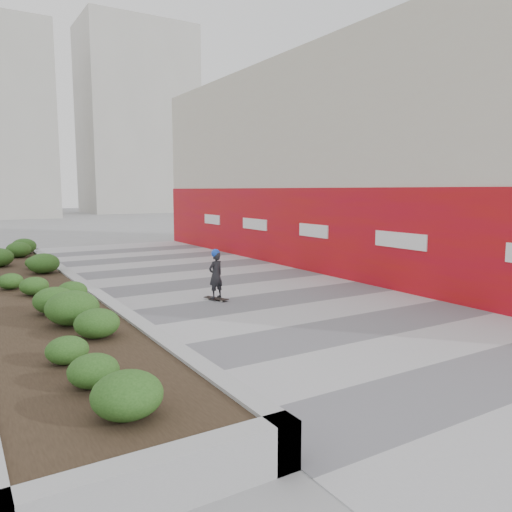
{
  "coord_description": "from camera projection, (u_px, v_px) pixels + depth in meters",
  "views": [
    {
      "loc": [
        -6.96,
        -5.93,
        2.92
      ],
      "look_at": [
        0.22,
        5.81,
        1.1
      ],
      "focal_mm": 35.0,
      "sensor_mm": 36.0,
      "label": 1
    }
  ],
  "objects": [
    {
      "name": "building",
      "position": [
        360.0,
        163.0,
        19.68
      ],
      "size": [
        6.04,
        24.08,
        8.0
      ],
      "color": "beige",
      "rests_on": "ground"
    },
    {
      "name": "distant_bldg_north_r",
      "position": [
        138.0,
        121.0,
        65.92
      ],
      "size": [
        14.0,
        10.0,
        24.0
      ],
      "primitive_type": "cube",
      "color": "#ADAAA3",
      "rests_on": "ground"
    },
    {
      "name": "walkway",
      "position": [
        311.0,
        317.0,
        11.54
      ],
      "size": [
        8.0,
        36.0,
        0.01
      ],
      "primitive_type": "cube",
      "color": "#A8A8AD",
      "rests_on": "ground"
    },
    {
      "name": "ground",
      "position": [
        413.0,
        353.0,
        9.0
      ],
      "size": [
        160.0,
        160.0,
        0.0
      ],
      "primitive_type": "plane",
      "color": "gray",
      "rests_on": "ground"
    },
    {
      "name": "planter",
      "position": [
        28.0,
        295.0,
        12.02
      ],
      "size": [
        3.0,
        18.0,
        0.9
      ],
      "color": "#9E9EA0",
      "rests_on": "ground"
    },
    {
      "name": "manhole_cover",
      "position": [
        328.0,
        314.0,
        11.8
      ],
      "size": [
        0.44,
        0.44,
        0.01
      ],
      "primitive_type": "cylinder",
      "color": "#595654",
      "rests_on": "ground"
    },
    {
      "name": "skateboarder",
      "position": [
        216.0,
        275.0,
        13.18
      ],
      "size": [
        0.52,
        0.74,
        1.39
      ],
      "rotation": [
        0.0,
        0.0,
        0.39
      ],
      "color": "beige",
      "rests_on": "ground"
    }
  ]
}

